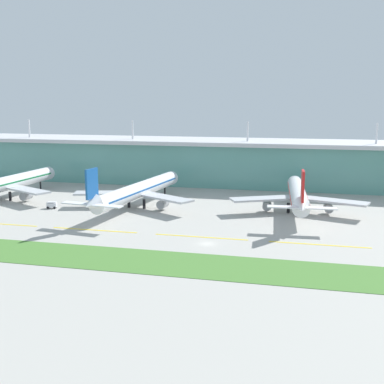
{
  "coord_description": "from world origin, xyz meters",
  "views": [
    {
      "loc": [
        25.85,
        -128.43,
        39.77
      ],
      "look_at": [
        -13.51,
        39.38,
        7.0
      ],
      "focal_mm": 45.08,
      "sensor_mm": 36.0,
      "label": 1
    }
  ],
  "objects_px": {
    "airliner_near_middle": "(138,190)",
    "baggage_cart": "(52,205)",
    "airliner_far_middle": "(298,195)",
    "airliner_nearest": "(5,184)"
  },
  "relations": [
    {
      "from": "airliner_nearest",
      "to": "airliner_far_middle",
      "type": "distance_m",
      "value": 116.41
    },
    {
      "from": "airliner_nearest",
      "to": "airliner_far_middle",
      "type": "height_order",
      "value": "same"
    },
    {
      "from": "airliner_near_middle",
      "to": "baggage_cart",
      "type": "height_order",
      "value": "airliner_near_middle"
    },
    {
      "from": "airliner_near_middle",
      "to": "baggage_cart",
      "type": "distance_m",
      "value": 32.72
    },
    {
      "from": "baggage_cart",
      "to": "airliner_nearest",
      "type": "bearing_deg",
      "value": 158.03
    },
    {
      "from": "airliner_far_middle",
      "to": "baggage_cart",
      "type": "relative_size",
      "value": 15.7
    },
    {
      "from": "airliner_near_middle",
      "to": "baggage_cart",
      "type": "bearing_deg",
      "value": -163.31
    },
    {
      "from": "airliner_far_middle",
      "to": "baggage_cart",
      "type": "distance_m",
      "value": 91.03
    },
    {
      "from": "airliner_far_middle",
      "to": "airliner_nearest",
      "type": "bearing_deg",
      "value": -178.16
    },
    {
      "from": "airliner_far_middle",
      "to": "airliner_near_middle",
      "type": "bearing_deg",
      "value": -174.93
    }
  ]
}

